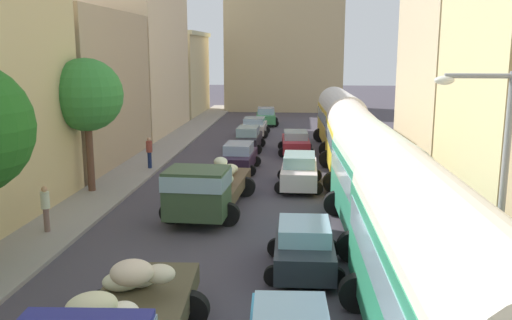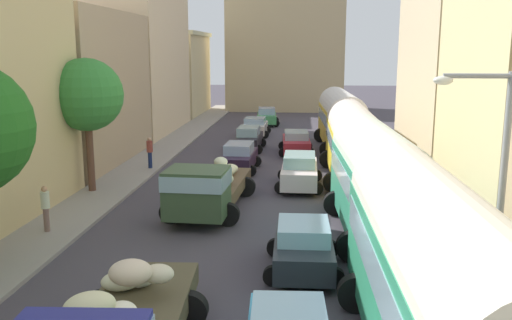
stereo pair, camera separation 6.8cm
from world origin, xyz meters
name	(u,v)px [view 2 (the right image)]	position (x,y,z in m)	size (l,w,h in m)	color
ground_plane	(267,168)	(0.00, 27.00, 0.00)	(154.00, 154.00, 0.00)	#443F48
sidewalk_left	(144,164)	(-7.25, 27.00, 0.07)	(2.50, 70.00, 0.14)	gray
sidewalk_right	(395,169)	(7.25, 27.00, 0.07)	(2.50, 70.00, 0.14)	gray
building_left_2	(75,89)	(-11.37, 27.54, 4.45)	(5.74, 11.69, 8.90)	tan
building_left_3	(138,46)	(-11.33, 40.28, 6.97)	(6.22, 13.17, 13.88)	beige
building_left_4	(179,74)	(-10.86, 53.16, 4.28)	(5.19, 10.68, 8.52)	beige
building_right_3	(456,68)	(10.92, 29.60, 5.62)	(4.85, 11.31, 11.25)	#CAB58F
distant_church	(285,45)	(0.00, 58.91, 7.27)	(12.87, 6.99, 20.56)	tan
parked_bus_0	(436,274)	(4.60, 6.50, 2.34)	(3.36, 9.81, 4.20)	#309167
parked_bus_1	(376,176)	(4.60, 15.50, 2.24)	(3.45, 8.20, 4.05)	#308E6B
parked_bus_2	(353,139)	(4.60, 24.50, 2.16)	(3.22, 9.11, 3.91)	gold
parked_bus_3	(341,117)	(4.60, 33.50, 2.20)	(3.48, 9.61, 3.98)	yellow
cargo_truck_1	(207,187)	(-1.88, 17.63, 1.17)	(3.41, 7.45, 2.27)	#384E31
car_0	(239,157)	(-1.51, 26.09, 0.79)	(2.33, 4.19, 1.57)	#2A1A31
car_1	(249,139)	(-1.60, 32.58, 0.80)	(2.22, 4.26, 1.60)	black
car_2	(255,127)	(-1.71, 38.92, 0.75)	(2.40, 3.90, 1.45)	silver
car_3	(267,116)	(-1.21, 45.48, 0.78)	(2.45, 4.02, 1.57)	#439C5A
car_5	(303,247)	(2.05, 12.07, 0.78)	(2.38, 3.74, 1.54)	#252A30
car_6	(299,171)	(1.88, 22.58, 0.83)	(2.34, 4.42, 1.66)	silver
car_7	(296,142)	(1.61, 31.55, 0.76)	(2.43, 4.30, 1.49)	#A82432
pedestrian_1	(150,151)	(-6.53, 25.78, 1.09)	(0.47, 0.47, 1.89)	navy
pedestrian_2	(46,207)	(-7.30, 14.65, 1.06)	(0.45, 0.45, 1.84)	#7C5E57
streetlamp_near	(492,181)	(6.25, 8.66, 3.73)	(1.77, 0.28, 6.20)	gray
roadside_tree_2	(87,95)	(-7.90, 20.60, 4.63)	(3.34, 3.34, 6.33)	brown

